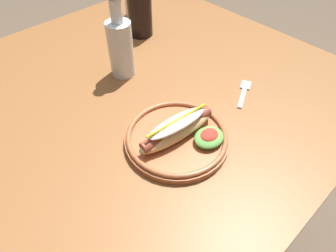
{
  "coord_description": "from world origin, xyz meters",
  "views": [
    {
      "loc": [
        -0.4,
        -0.55,
        1.28
      ],
      "look_at": [
        -0.06,
        -0.19,
        0.77
      ],
      "focal_mm": 32.21,
      "sensor_mm": 36.0,
      "label": 1
    }
  ],
  "objects_px": {
    "fork": "(244,92)",
    "soda_cup": "(140,15)",
    "hot_dog_plate": "(179,135)",
    "glass_bottle": "(120,46)"
  },
  "relations": [
    {
      "from": "fork",
      "to": "soda_cup",
      "type": "xyz_separation_m",
      "value": [
        -0.0,
        0.45,
        0.07
      ]
    },
    {
      "from": "hot_dog_plate",
      "to": "fork",
      "type": "bearing_deg",
      "value": 0.96
    },
    {
      "from": "fork",
      "to": "glass_bottle",
      "type": "xyz_separation_m",
      "value": [
        -0.19,
        0.3,
        0.09
      ]
    },
    {
      "from": "hot_dog_plate",
      "to": "soda_cup",
      "type": "relative_size",
      "value": 1.77
    },
    {
      "from": "glass_bottle",
      "to": "soda_cup",
      "type": "bearing_deg",
      "value": 37.33
    },
    {
      "from": "hot_dog_plate",
      "to": "fork",
      "type": "relative_size",
      "value": 2.13
    },
    {
      "from": "fork",
      "to": "glass_bottle",
      "type": "bearing_deg",
      "value": 94.33
    },
    {
      "from": "hot_dog_plate",
      "to": "fork",
      "type": "height_order",
      "value": "hot_dog_plate"
    },
    {
      "from": "hot_dog_plate",
      "to": "glass_bottle",
      "type": "distance_m",
      "value": 0.32
    },
    {
      "from": "fork",
      "to": "soda_cup",
      "type": "relative_size",
      "value": 0.83
    }
  ]
}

